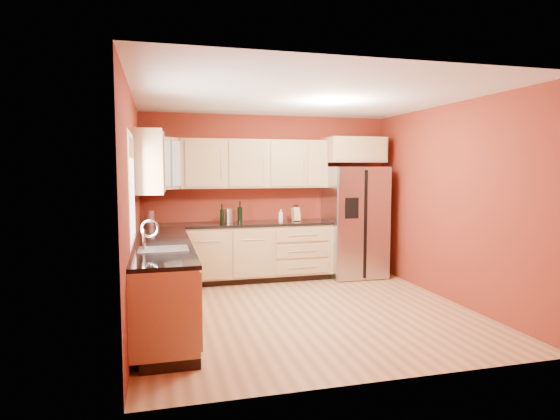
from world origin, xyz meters
The scene contains 23 objects.
floor centered at (0.00, 0.00, 0.00)m, with size 4.00×4.00×0.00m, color #926238.
ceiling centered at (0.00, 0.00, 2.60)m, with size 4.00×4.00×0.00m, color silver.
wall_back centered at (0.00, 2.00, 1.30)m, with size 4.00×0.04×2.60m, color maroon.
wall_front centered at (0.00, -2.00, 1.30)m, with size 4.00×0.04×2.60m, color maroon.
wall_left centered at (-2.00, 0.00, 1.30)m, with size 0.04×4.00×2.60m, color maroon.
wall_right centered at (2.00, 0.00, 1.30)m, with size 0.04×4.00×2.60m, color maroon.
base_cabinets_back centered at (-0.55, 1.70, 0.44)m, with size 2.90×0.60×0.88m, color #A3784F.
base_cabinets_left centered at (-1.70, 0.00, 0.44)m, with size 0.60×2.80×0.88m, color #A3784F.
countertop_back centered at (-0.55, 1.69, 0.90)m, with size 2.90×0.62×0.04m, color black.
countertop_left centered at (-1.69, 0.00, 0.90)m, with size 0.62×2.80×0.04m, color black.
upper_cabinets_back centered at (-0.25, 1.83, 1.83)m, with size 2.30×0.33×0.75m, color #A3784F.
upper_cabinets_left centered at (-1.83, 0.72, 1.83)m, with size 0.33×1.35×0.75m, color #A3784F.
corner_upper_cabinet centered at (-1.67, 1.67, 1.83)m, with size 0.62×0.33×0.75m, color #A3784F.
over_fridge_cabinet centered at (1.35, 1.70, 2.05)m, with size 0.92×0.60×0.40m, color #A3784F.
refrigerator centered at (1.35, 1.62, 0.89)m, with size 0.90×0.75×1.78m, color silver.
window centered at (-1.98, -0.50, 1.55)m, with size 0.03×0.90×1.00m, color white.
sink_faucet centered at (-1.69, -0.50, 1.07)m, with size 0.50×0.42×0.30m, color silver, non-canonical shape.
canister_left centered at (-1.85, 1.74, 1.02)m, with size 0.13×0.13×0.21m, color silver.
canister_right centered at (-0.68, 1.72, 1.03)m, with size 0.13×0.13×0.22m, color silver.
wine_bottle_a centered at (-0.80, 1.64, 1.07)m, with size 0.07×0.07×0.30m, color black, non-canonical shape.
wine_bottle_b centered at (-0.52, 1.69, 1.09)m, with size 0.07×0.07×0.33m, color black, non-canonical shape.
knife_block centered at (0.38, 1.72, 1.03)m, with size 0.11×0.10×0.21m, color tan.
soap_dispenser centered at (0.13, 1.69, 1.02)m, with size 0.06×0.06×0.19m, color white.
Camera 1 is at (-1.73, -5.38, 1.74)m, focal length 30.00 mm.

